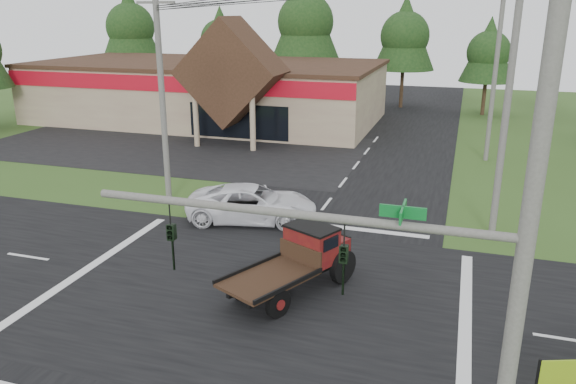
% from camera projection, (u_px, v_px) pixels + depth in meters
% --- Properties ---
extents(ground, '(120.00, 120.00, 0.00)m').
position_uv_depth(ground, '(259.00, 293.00, 19.88)').
color(ground, '#334F1C').
rests_on(ground, ground).
extents(road_ns, '(12.00, 120.00, 0.02)m').
position_uv_depth(road_ns, '(259.00, 292.00, 19.88)').
color(road_ns, black).
rests_on(road_ns, ground).
extents(road_ew, '(120.00, 12.00, 0.02)m').
position_uv_depth(road_ew, '(259.00, 292.00, 19.88)').
color(road_ew, black).
rests_on(road_ew, ground).
extents(parking_apron, '(28.00, 14.00, 0.02)m').
position_uv_depth(parking_apron, '(170.00, 147.00, 41.13)').
color(parking_apron, black).
rests_on(parking_apron, ground).
extents(cvs_building, '(30.40, 18.20, 9.19)m').
position_uv_depth(cvs_building, '(209.00, 90.00, 50.35)').
color(cvs_building, gray).
rests_on(cvs_building, ground).
extents(traffic_signal_mast, '(8.12, 0.24, 7.00)m').
position_uv_depth(traffic_signal_mast, '(414.00, 310.00, 10.05)').
color(traffic_signal_mast, '#595651').
rests_on(traffic_signal_mast, ground).
extents(utility_pole_nr, '(2.00, 0.30, 11.00)m').
position_uv_depth(utility_pole_nr, '(524.00, 260.00, 9.19)').
color(utility_pole_nr, '#595651').
rests_on(utility_pole_nr, ground).
extents(utility_pole_nw, '(2.00, 0.30, 10.50)m').
position_uv_depth(utility_pole_nw, '(162.00, 98.00, 27.77)').
color(utility_pole_nw, '#595651').
rests_on(utility_pole_nw, ground).
extents(utility_pole_ne, '(2.00, 0.30, 11.50)m').
position_uv_depth(utility_pole_ne, '(507.00, 104.00, 23.03)').
color(utility_pole_ne, '#595651').
rests_on(utility_pole_ne, ground).
extents(utility_pole_n, '(2.00, 0.30, 11.20)m').
position_uv_depth(utility_pole_n, '(495.00, 73.00, 35.78)').
color(utility_pole_n, '#595651').
rests_on(utility_pole_n, ground).
extents(tree_row_a, '(6.72, 6.72, 12.12)m').
position_uv_depth(tree_row_a, '(130.00, 25.00, 62.29)').
color(tree_row_a, '#332316').
rests_on(tree_row_a, ground).
extents(tree_row_b, '(5.60, 5.60, 10.10)m').
position_uv_depth(tree_row_b, '(220.00, 38.00, 61.65)').
color(tree_row_b, '#332316').
rests_on(tree_row_b, ground).
extents(tree_row_c, '(7.28, 7.28, 13.13)m').
position_uv_depth(tree_row_c, '(306.00, 19.00, 57.26)').
color(tree_row_c, '#332316').
rests_on(tree_row_c, ground).
extents(tree_row_d, '(6.16, 6.16, 11.11)m').
position_uv_depth(tree_row_d, '(405.00, 33.00, 55.71)').
color(tree_row_d, '#332316').
rests_on(tree_row_d, ground).
extents(tree_row_e, '(5.04, 5.04, 9.09)m').
position_uv_depth(tree_row_e, '(489.00, 50.00, 52.02)').
color(tree_row_e, '#332316').
rests_on(tree_row_e, ground).
extents(antique_flatbed_truck, '(4.18, 5.69, 2.23)m').
position_uv_depth(antique_flatbed_truck, '(291.00, 263.00, 19.61)').
color(antique_flatbed_truck, '#510B12').
rests_on(antique_flatbed_truck, ground).
extents(white_pickup, '(6.53, 4.02, 1.69)m').
position_uv_depth(white_pickup, '(252.00, 203.00, 26.51)').
color(white_pickup, white).
rests_on(white_pickup, ground).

